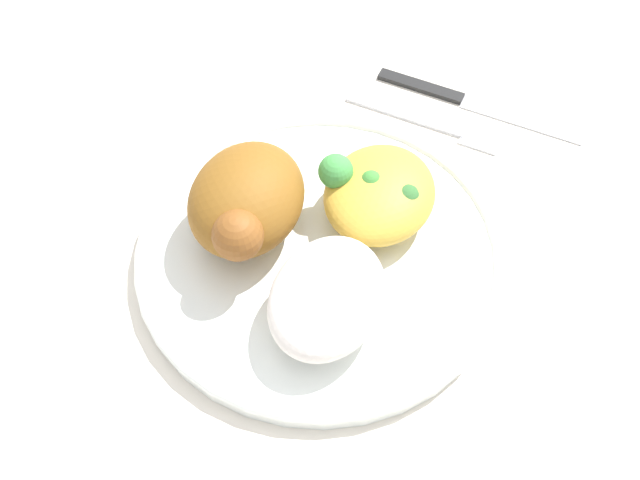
{
  "coord_description": "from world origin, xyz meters",
  "views": [
    {
      "loc": [
        0.35,
        0.13,
        0.54
      ],
      "look_at": [
        0.0,
        0.0,
        0.03
      ],
      "focal_mm": 47.64,
      "sensor_mm": 36.0,
      "label": 1
    }
  ],
  "objects_px": {
    "plate": "(320,254)",
    "rice_pile": "(327,297)",
    "knife": "(461,98)",
    "roasted_chicken": "(247,200)",
    "mac_cheese_with_broccoli": "(377,192)",
    "fork": "(432,124)"
  },
  "relations": [
    {
      "from": "plate",
      "to": "rice_pile",
      "type": "distance_m",
      "value": 0.07
    },
    {
      "from": "plate",
      "to": "knife",
      "type": "relative_size",
      "value": 1.48
    },
    {
      "from": "rice_pile",
      "to": "roasted_chicken",
      "type": "bearing_deg",
      "value": -121.79
    },
    {
      "from": "mac_cheese_with_broccoli",
      "to": "knife",
      "type": "xyz_separation_m",
      "value": [
        -0.16,
        0.03,
        -0.04
      ]
    },
    {
      "from": "roasted_chicken",
      "to": "knife",
      "type": "relative_size",
      "value": 0.59
    },
    {
      "from": "rice_pile",
      "to": "knife",
      "type": "bearing_deg",
      "value": 173.56
    },
    {
      "from": "plate",
      "to": "mac_cheese_with_broccoli",
      "type": "xyz_separation_m",
      "value": [
        -0.05,
        0.03,
        0.03
      ]
    },
    {
      "from": "rice_pile",
      "to": "fork",
      "type": "xyz_separation_m",
      "value": [
        -0.22,
        0.01,
        -0.04
      ]
    },
    {
      "from": "fork",
      "to": "knife",
      "type": "xyz_separation_m",
      "value": [
        -0.04,
        0.02,
        0.0
      ]
    },
    {
      "from": "fork",
      "to": "knife",
      "type": "relative_size",
      "value": 0.75
    },
    {
      "from": "roasted_chicken",
      "to": "knife",
      "type": "distance_m",
      "value": 0.24
    },
    {
      "from": "knife",
      "to": "plate",
      "type": "bearing_deg",
      "value": -14.78
    },
    {
      "from": "plate",
      "to": "fork",
      "type": "xyz_separation_m",
      "value": [
        -0.17,
        0.04,
        -0.01
      ]
    },
    {
      "from": "roasted_chicken",
      "to": "mac_cheese_with_broccoli",
      "type": "bearing_deg",
      "value": 121.4
    },
    {
      "from": "plate",
      "to": "rice_pile",
      "type": "xyz_separation_m",
      "value": [
        0.05,
        0.03,
        0.03
      ]
    },
    {
      "from": "knife",
      "to": "fork",
      "type": "bearing_deg",
      "value": -22.19
    },
    {
      "from": "roasted_chicken",
      "to": "fork",
      "type": "relative_size",
      "value": 0.79
    },
    {
      "from": "mac_cheese_with_broccoli",
      "to": "plate",
      "type": "bearing_deg",
      "value": -28.5
    },
    {
      "from": "plate",
      "to": "roasted_chicken",
      "type": "distance_m",
      "value": 0.07
    },
    {
      "from": "mac_cheese_with_broccoli",
      "to": "fork",
      "type": "distance_m",
      "value": 0.13
    },
    {
      "from": "rice_pile",
      "to": "knife",
      "type": "relative_size",
      "value": 0.55
    },
    {
      "from": "roasted_chicken",
      "to": "fork",
      "type": "distance_m",
      "value": 0.2
    }
  ]
}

